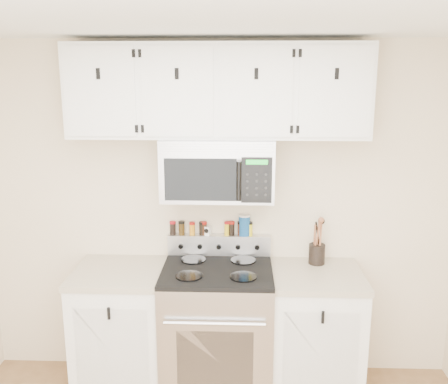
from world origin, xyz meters
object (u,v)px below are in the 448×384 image
microwave (218,168)px  range (217,329)px  salt_canister (244,225)px  utensil_crock (317,252)px

microwave → range: bearing=-90.2°
range → salt_canister: bearing=56.6°
utensil_crock → range: bearing=-164.7°
utensil_crock → salt_canister: utensil_crock is taller
range → microwave: 1.15m
salt_canister → utensil_crock: bearing=-9.5°
utensil_crock → salt_canister: bearing=170.5°
range → salt_canister: 0.77m
range → microwave: bearing=89.8°
microwave → salt_canister: bearing=39.9°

